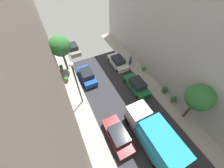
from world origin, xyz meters
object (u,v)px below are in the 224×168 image
Objects in this scene: parked_car_left_4 at (87,75)px; parked_car_right_3 at (118,62)px; pedestrian at (131,59)px; potted_plant_0 at (173,99)px; potted_plant_3 at (143,68)px; potted_plant_4 at (66,79)px; delivery_truck at (154,137)px; potted_plant_1 at (61,67)px; parked_car_left_5 at (73,49)px; street_tree_1 at (199,98)px; potted_plant_5 at (165,90)px; parked_car_right_2 at (137,85)px; lamp_post at (76,80)px; street_tree_0 at (60,46)px; parked_car_left_3 at (118,136)px.

parked_car_left_4 is 1.00× the size of parked_car_right_3.
pedestrian is 1.91× the size of potted_plant_0.
potted_plant_4 is (-11.12, 2.99, -0.03)m from potted_plant_3.
delivery_truck is 7.35× the size of potted_plant_1.
parked_car_left_5 is 8.70m from parked_car_right_3.
potted_plant_5 is at bearing 85.38° from street_tree_1.
delivery_truck is at bearing -141.83° from potted_plant_5.
lamp_post is at bearing 170.85° from parked_car_right_2.
potted_plant_5 is at bearing -44.88° from street_tree_0.
pedestrian is at bearing -45.83° from parked_car_left_5.
street_tree_0 is 0.88× the size of lamp_post.
pedestrian is at bearing -20.62° from parked_car_right_3.
pedestrian is 0.34× the size of street_tree_1.
potted_plant_0 is 16.52m from potted_plant_1.
potted_plant_0 is 11.88m from lamp_post.
parked_car_left_5 is at bearing 130.08° from potted_plant_3.
parked_car_left_5 is at bearing 67.15° from potted_plant_4.
parked_car_left_3 is 0.64× the size of delivery_truck.
parked_car_left_3 is 1.00× the size of parked_car_right_3.
parked_car_left_5 is 4.67× the size of potted_plant_0.
parked_car_left_3 and parked_car_left_4 have the same top height.
potted_plant_3 is (8.25, -9.81, -0.09)m from parked_car_left_5.
parked_car_right_2 is 5.11m from pedestrian.
parked_car_left_4 is at bearing -50.01° from potted_plant_1.
parked_car_left_4 is 5.44m from parked_car_right_3.
pedestrian is 10.49m from street_tree_0.
potted_plant_1 is at bearing 136.75° from potted_plant_5.
delivery_truck is at bearing -59.49° from lamp_post.
pedestrian is at bearing 67.84° from delivery_truck.
parked_car_left_4 is 4.93× the size of potted_plant_4.
potted_plant_1 is (-2.95, 3.52, -0.09)m from parked_car_left_4.
potted_plant_1 is at bearing 152.57° from potted_plant_3.
potted_plant_4 is at bearing 145.23° from potted_plant_5.
pedestrian is at bearing -4.08° from potted_plant_4.
parked_car_right_3 is 0.64× the size of delivery_truck.
parked_car_right_3 is 12.42m from delivery_truck.
street_tree_0 reaches higher than potted_plant_1.
parked_car_right_2 is (5.40, -4.75, 0.00)m from parked_car_left_4.
delivery_truck is 7.34× the size of potted_plant_0.
parked_car_right_2 is 0.67× the size of lamp_post.
potted_plant_3 is at bearing 58.58° from delivery_truck.
potted_plant_3 is 11.52m from potted_plant_4.
street_tree_1 is 5.81× the size of potted_plant_3.
street_tree_0 reaches higher than parked_car_right_2.
street_tree_1 is at bearing 6.79° from delivery_truck.
potted_plant_4 is at bearing -88.31° from potted_plant_1.
parked_car_left_5 reaches higher than potted_plant_1.
parked_car_left_4 is at bearing 126.46° from street_tree_1.
delivery_truck is (2.70, -1.85, 1.07)m from parked_car_left_3.
potted_plant_1 is at bearing 102.75° from parked_car_left_3.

